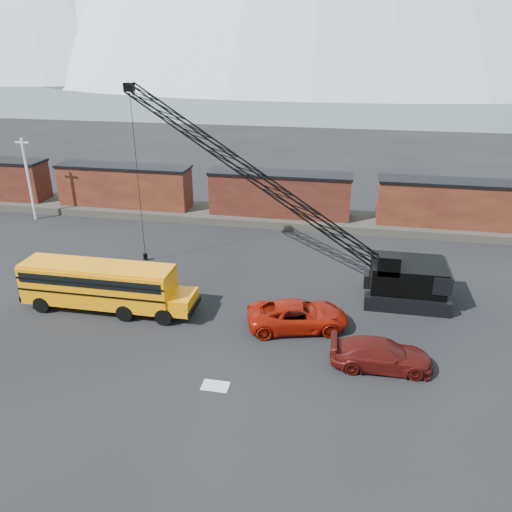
# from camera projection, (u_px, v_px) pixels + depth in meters

# --- Properties ---
(ground) EXTENTS (160.00, 160.00, 0.00)m
(ground) POSITION_uv_depth(u_px,v_px,m) (225.00, 343.00, 29.46)
(ground) COLOR black
(ground) RESTS_ON ground
(gravel_berm) EXTENTS (120.00, 5.00, 0.70)m
(gravel_berm) POSITION_uv_depth(u_px,v_px,m) (279.00, 218.00, 49.14)
(gravel_berm) COLOR #4A453D
(gravel_berm) RESTS_ON ground
(boxcar_west_near) EXTENTS (13.70, 3.10, 4.17)m
(boxcar_west_near) POSITION_uv_depth(u_px,v_px,m) (125.00, 186.00, 50.94)
(boxcar_west_near) COLOR #421413
(boxcar_west_near) RESTS_ON gravel_berm
(boxcar_mid) EXTENTS (13.70, 3.10, 4.17)m
(boxcar_mid) POSITION_uv_depth(u_px,v_px,m) (280.00, 194.00, 48.18)
(boxcar_mid) COLOR #542017
(boxcar_mid) RESTS_ON gravel_berm
(boxcar_east_near) EXTENTS (13.70, 3.10, 4.17)m
(boxcar_east_near) POSITION_uv_depth(u_px,v_px,m) (454.00, 203.00, 45.41)
(boxcar_east_near) COLOR #421413
(boxcar_east_near) RESTS_ON gravel_berm
(utility_pole) EXTENTS (1.40, 0.24, 8.00)m
(utility_pole) POSITION_uv_depth(u_px,v_px,m) (28.00, 178.00, 48.17)
(utility_pole) COLOR silver
(utility_pole) RESTS_ON ground
(snow_patch) EXTENTS (1.40, 0.90, 0.02)m
(snow_patch) POSITION_uv_depth(u_px,v_px,m) (215.00, 386.00, 25.76)
(snow_patch) COLOR silver
(snow_patch) RESTS_ON ground
(school_bus) EXTENTS (11.65, 2.65, 3.19)m
(school_bus) POSITION_uv_depth(u_px,v_px,m) (104.00, 285.00, 32.43)
(school_bus) COLOR orange
(school_bus) RESTS_ON ground
(red_pickup) EXTENTS (6.73, 4.36, 1.72)m
(red_pickup) POSITION_uv_depth(u_px,v_px,m) (298.00, 315.00, 30.67)
(red_pickup) COLOR #9E1507
(red_pickup) RESTS_ON ground
(maroon_suv) EXTENTS (5.58, 2.45, 1.59)m
(maroon_suv) POSITION_uv_depth(u_px,v_px,m) (381.00, 355.00, 26.96)
(maroon_suv) COLOR #4D100D
(maroon_suv) RESTS_ON ground
(crawler_crane) EXTENTS (23.34, 5.53, 13.88)m
(crawler_crane) POSITION_uv_depth(u_px,v_px,m) (259.00, 179.00, 34.49)
(crawler_crane) COLOR black
(crawler_crane) RESTS_ON ground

